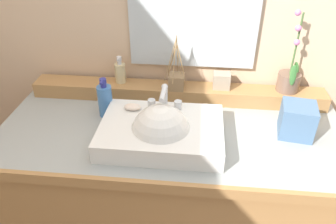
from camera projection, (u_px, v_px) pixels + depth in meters
wall_back at (181, 4)px, 1.52m from camera, size 3.15×0.20×2.52m
vanity_cabinet at (171, 199)px, 1.61m from camera, size 1.46×0.65×0.86m
back_ledge at (177, 92)px, 1.57m from camera, size 1.38×0.12×0.07m
sink_basin at (161, 133)px, 1.29m from camera, size 0.48×0.34×0.27m
soap_bar at (133, 107)px, 1.36m from camera, size 0.07×0.04×0.02m
potted_plant at (289, 78)px, 1.48m from camera, size 0.10×0.11×0.37m
soap_dispenser at (120, 72)px, 1.56m from camera, size 0.05×0.05×0.13m
reed_diffuser at (176, 81)px, 1.51m from camera, size 0.10×0.11×0.25m
trinket_box at (222, 81)px, 1.52m from camera, size 0.08×0.06×0.07m
lotion_bottle at (105, 100)px, 1.43m from camera, size 0.06×0.07×0.18m
tissue_box at (297, 120)px, 1.32m from camera, size 0.15×0.15×0.13m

